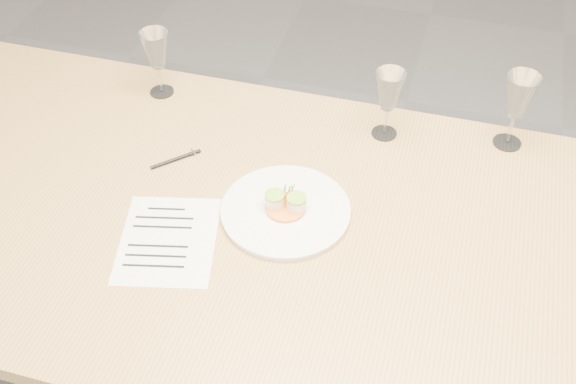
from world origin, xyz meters
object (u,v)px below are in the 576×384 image
(ballpoint_pen, at_px, (176,159))
(wine_glass_1, at_px, (389,92))
(recipe_sheet, at_px, (168,240))
(wine_glass_2, at_px, (519,98))
(dinner_plate, at_px, (286,210))
(dining_table, at_px, (333,257))
(wine_glass_0, at_px, (156,52))

(ballpoint_pen, xyz_separation_m, wine_glass_1, (0.48, 0.24, 0.13))
(recipe_sheet, xyz_separation_m, wine_glass_2, (0.70, 0.54, 0.14))
(ballpoint_pen, relative_size, wine_glass_1, 0.53)
(recipe_sheet, distance_m, wine_glass_2, 0.90)
(dinner_plate, relative_size, wine_glass_2, 1.46)
(ballpoint_pen, distance_m, wine_glass_1, 0.55)
(dining_table, relative_size, ballpoint_pen, 23.99)
(ballpoint_pen, height_order, wine_glass_0, wine_glass_0)
(dining_table, height_order, wine_glass_1, wine_glass_1)
(ballpoint_pen, relative_size, wine_glass_2, 0.49)
(dinner_plate, distance_m, wine_glass_2, 0.63)
(wine_glass_2, bearing_deg, ballpoint_pen, -159.67)
(recipe_sheet, height_order, ballpoint_pen, ballpoint_pen)
(recipe_sheet, height_order, wine_glass_2, wine_glass_2)
(recipe_sheet, xyz_separation_m, wine_glass_0, (-0.23, 0.51, 0.13))
(recipe_sheet, bearing_deg, wine_glass_2, 24.58)
(ballpoint_pen, bearing_deg, wine_glass_1, -18.33)
(wine_glass_1, bearing_deg, recipe_sheet, -128.45)
(ballpoint_pen, xyz_separation_m, wine_glass_0, (-0.14, 0.25, 0.13))
(wine_glass_0, bearing_deg, dinner_plate, -37.98)
(dining_table, height_order, wine_glass_2, wine_glass_2)
(wine_glass_0, distance_m, wine_glass_1, 0.62)
(recipe_sheet, bearing_deg, dining_table, 4.27)
(recipe_sheet, xyz_separation_m, wine_glass_1, (0.39, 0.49, 0.13))
(wine_glass_0, bearing_deg, ballpoint_pen, -60.21)
(wine_glass_0, xyz_separation_m, wine_glass_2, (0.93, 0.04, 0.01))
(dining_table, distance_m, wine_glass_2, 0.59)
(dining_table, bearing_deg, dinner_plate, 162.21)
(wine_glass_2, bearing_deg, dinner_plate, -140.20)
(dining_table, xyz_separation_m, wine_glass_1, (0.04, 0.38, 0.20))
(ballpoint_pen, bearing_deg, wine_glass_2, -24.98)
(dining_table, height_order, wine_glass_0, wine_glass_0)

